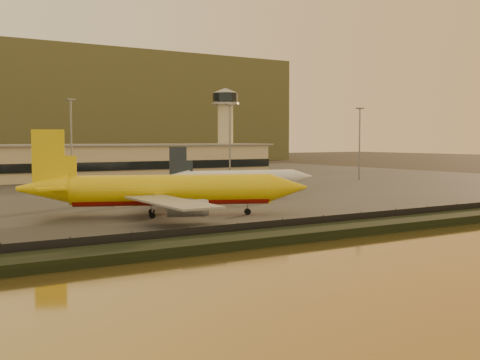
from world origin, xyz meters
name	(u,v)px	position (x,y,z in m)	size (l,w,h in m)	color
ground	(266,222)	(0.00, 0.00, 0.00)	(900.00, 900.00, 0.00)	black
embankment	(331,231)	(0.00, -17.00, 0.70)	(320.00, 7.00, 1.40)	black
tarmac	(90,186)	(0.00, 95.00, 0.10)	(320.00, 220.00, 0.20)	#2D2D2D
perimeter_fence	(314,224)	(0.00, -13.00, 1.30)	(300.00, 0.05, 2.20)	black
terminal_building	(18,164)	(-14.52, 125.55, 6.25)	(202.00, 25.00, 12.60)	tan
control_tower	(225,122)	(70.00, 131.00, 21.66)	(11.20, 11.20, 35.50)	tan
apron_light_masts	(162,135)	(15.00, 75.00, 15.70)	(152.20, 12.20, 25.40)	slate
dhl_cargo_jet	(167,191)	(-11.55, 15.34, 4.97)	(51.21, 48.47, 15.98)	#DBB90B
white_narrowbody_jet	(240,179)	(26.87, 51.33, 3.88)	(42.44, 40.64, 12.32)	white
gse_vehicle_yellow	(263,200)	(16.66, 25.29, 0.97)	(3.43, 1.54, 1.54)	#DBB90B
gse_vehicle_white	(125,202)	(-12.15, 35.12, 1.08)	(3.91, 1.76, 1.76)	white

